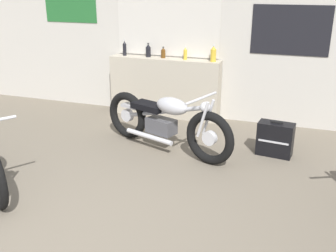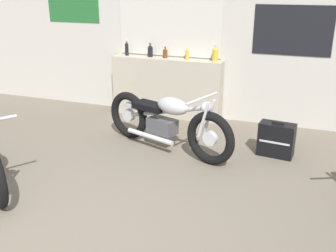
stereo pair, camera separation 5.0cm
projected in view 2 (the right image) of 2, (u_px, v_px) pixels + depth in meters
The scene contains 10 objects.
ground_plane at pixel (52, 245), 3.38m from camera, with size 24.00×24.00×0.00m, color #706656.
wall_back at pixel (185, 30), 6.23m from camera, with size 10.00×0.07×2.80m.
sill_counter at pixel (166, 88), 6.47m from camera, with size 1.84×0.28×0.97m.
bottle_leftmost at pixel (127, 48), 6.51m from camera, with size 0.06×0.06×0.26m.
bottle_left_center at pixel (150, 51), 6.40m from camera, with size 0.08×0.08×0.22m.
bottle_center at pixel (165, 53), 6.31m from camera, with size 0.07×0.07×0.18m.
bottle_right_center at pixel (187, 54), 6.16m from camera, with size 0.06×0.06×0.21m.
bottle_rightmost at pixel (215, 54), 6.00m from camera, with size 0.09×0.09×0.26m.
motorcycle_silver at pixel (166, 121), 5.16m from camera, with size 1.98×0.89×0.83m.
hard_case_black at pixel (276, 140), 5.05m from camera, with size 0.47×0.28×0.46m.
Camera 2 is at (1.90, -2.31, 2.14)m, focal length 42.00 mm.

